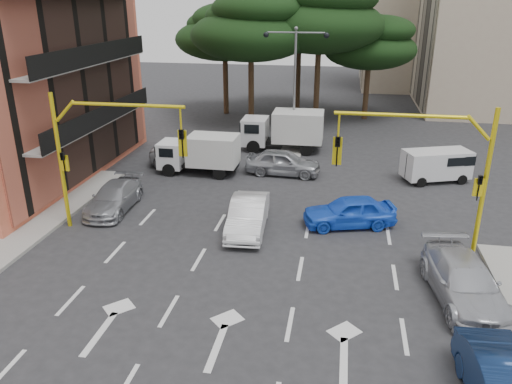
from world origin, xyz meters
TOP-DOWN VIEW (x-y plane):
  - ground at (0.00, 0.00)m, footprint 120.00×120.00m
  - median_strip at (0.00, 16.00)m, footprint 1.40×6.00m
  - apartment_beige_far at (12.95, 44.00)m, footprint 16.20×12.15m
  - pine_left_near at (-3.94, 21.96)m, footprint 9.15×9.15m
  - pine_center at (1.06, 23.96)m, footprint 9.98×9.98m
  - pine_left_far at (-6.94, 25.96)m, footprint 8.32×8.32m
  - pine_right at (5.06, 25.96)m, footprint 7.49×7.49m
  - pine_back at (-0.94, 28.96)m, footprint 9.15×9.15m
  - signal_mast_right at (6.80, 1.99)m, footprint 5.79×0.37m
  - signal_mast_left at (-6.80, 1.99)m, footprint 5.79×0.37m
  - street_lamp_center at (0.00, 16.00)m, footprint 4.16×0.36m
  - car_white_hatch at (-0.59, 2.96)m, footprint 1.80×4.45m
  - car_blue_compact at (3.78, 4.20)m, footprint 4.38×2.68m
  - car_silver_wagon at (-7.38, 4.09)m, footprint 1.93×4.40m
  - car_silver_cross_a at (-5.79, 11.50)m, footprint 5.22×3.02m
  - car_silver_cross_b at (-0.01, 10.64)m, footprint 4.40×1.98m
  - car_silver_parked at (7.60, -1.11)m, footprint 2.64×5.12m
  - van_white at (8.50, 11.00)m, footprint 3.94×2.77m
  - box_truck_a at (-4.82, 10.00)m, footprint 4.69×2.01m
  - box_truck_b at (-0.62, 15.50)m, footprint 5.46×2.35m

SIDE VIEW (x-z plane):
  - ground at x=0.00m, z-range 0.00..0.00m
  - median_strip at x=0.00m, z-range 0.00..0.15m
  - car_silver_wagon at x=-7.38m, z-range 0.00..1.26m
  - car_silver_cross_a at x=-5.79m, z-range 0.00..1.37m
  - car_blue_compact at x=3.78m, z-range 0.00..1.39m
  - car_silver_parked at x=7.60m, z-range 0.00..1.42m
  - car_white_hatch at x=-0.59m, z-range 0.00..1.44m
  - car_silver_cross_b at x=-0.01m, z-range 0.00..1.47m
  - van_white at x=8.50m, z-range 0.00..1.80m
  - box_truck_a at x=-4.82m, z-range 0.00..2.30m
  - box_truck_b at x=-0.62m, z-range 0.00..2.67m
  - signal_mast_right at x=6.80m, z-range 0.88..6.88m
  - signal_mast_left at x=-6.80m, z-range 0.88..6.88m
  - street_lamp_center at x=0.00m, z-range 1.54..9.31m
  - pine_right at x=5.06m, z-range 2.03..10.40m
  - pine_left_far at x=-6.94m, z-range 2.26..11.56m
  - pine_left_near at x=-3.94m, z-range 2.49..12.72m
  - pine_back at x=-0.94m, z-range 2.49..12.72m
  - pine_center at x=1.06m, z-range 2.72..13.88m
  - apartment_beige_far at x=12.95m, z-range 0.00..16.70m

